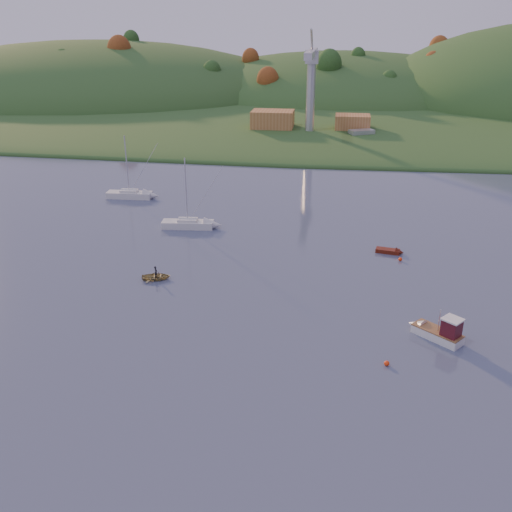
# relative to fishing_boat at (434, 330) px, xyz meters

# --- Properties ---
(ground) EXTENTS (500.00, 500.00, 0.00)m
(ground) POSITION_rel_fishing_boat_xyz_m (-20.21, -22.32, -0.83)
(ground) COLOR #364059
(ground) RESTS_ON ground
(far_shore) EXTENTS (620.00, 220.00, 1.50)m
(far_shore) POSITION_rel_fishing_boat_xyz_m (-20.21, 207.68, -0.83)
(far_shore) COLOR #294F1F
(far_shore) RESTS_ON ground
(shore_slope) EXTENTS (640.00, 150.00, 7.00)m
(shore_slope) POSITION_rel_fishing_boat_xyz_m (-20.21, 142.68, -0.83)
(shore_slope) COLOR #294F1F
(shore_slope) RESTS_ON ground
(hill_left) EXTENTS (170.00, 140.00, 44.00)m
(hill_left) POSITION_rel_fishing_boat_xyz_m (-110.21, 177.68, -0.83)
(hill_left) COLOR #294F1F
(hill_left) RESTS_ON ground
(hill_center) EXTENTS (140.00, 120.00, 36.00)m
(hill_center) POSITION_rel_fishing_boat_xyz_m (-10.21, 187.68, -0.83)
(hill_center) COLOR #294F1F
(hill_center) RESTS_ON ground
(hillside_trees) EXTENTS (280.00, 50.00, 32.00)m
(hillside_trees) POSITION_rel_fishing_boat_xyz_m (-20.21, 162.68, -0.83)
(hillside_trees) COLOR #1E4017
(hillside_trees) RESTS_ON ground
(wharf) EXTENTS (42.00, 16.00, 2.40)m
(wharf) POSITION_rel_fishing_boat_xyz_m (-15.21, 99.68, 0.37)
(wharf) COLOR slate
(wharf) RESTS_ON ground
(shed_west) EXTENTS (11.00, 8.00, 4.80)m
(shed_west) POSITION_rel_fishing_boat_xyz_m (-28.21, 100.68, 3.97)
(shed_west) COLOR #A66937
(shed_west) RESTS_ON wharf
(shed_east) EXTENTS (9.00, 7.00, 4.00)m
(shed_east) POSITION_rel_fishing_boat_xyz_m (-7.21, 101.68, 3.57)
(shed_east) COLOR #A66937
(shed_east) RESTS_ON wharf
(dock_crane) EXTENTS (3.20, 28.00, 20.30)m
(dock_crane) POSITION_rel_fishing_boat_xyz_m (-18.21, 96.08, 16.35)
(dock_crane) COLOR #B7B7BC
(dock_crane) RESTS_ON wharf
(fishing_boat) EXTENTS (5.67, 5.15, 3.74)m
(fishing_boat) POSITION_rel_fishing_boat_xyz_m (0.00, 0.00, 0.00)
(fishing_boat) COLOR silver
(fishing_boat) RESTS_ON ground
(sailboat_near) EXTENTS (8.11, 2.72, 11.12)m
(sailboat_near) POSITION_rel_fishing_boat_xyz_m (-47.01, 41.90, -0.10)
(sailboat_near) COLOR silver
(sailboat_near) RESTS_ON ground
(sailboat_far) EXTENTS (7.99, 3.01, 10.84)m
(sailboat_far) POSITION_rel_fishing_boat_xyz_m (-32.71, 28.07, -0.12)
(sailboat_far) COLOR silver
(sailboat_far) RESTS_ON ground
(canoe) EXTENTS (4.01, 3.30, 0.72)m
(canoe) POSITION_rel_fishing_boat_xyz_m (-31.83, 9.30, -0.47)
(canoe) COLOR tan
(canoe) RESTS_ON ground
(paddler) EXTENTS (0.49, 0.62, 1.49)m
(paddler) POSITION_rel_fishing_boat_xyz_m (-31.83, 9.30, -0.08)
(paddler) COLOR black
(paddler) RESTS_ON ground
(red_tender) EXTENTS (3.94, 1.97, 1.28)m
(red_tender) POSITION_rel_fishing_boat_xyz_m (-2.32, 22.06, -0.56)
(red_tender) COLOR #53180B
(red_tender) RESTS_ON ground
(work_vessel) EXTENTS (15.07, 10.59, 3.66)m
(work_vessel) POSITION_rel_fishing_boat_xyz_m (-4.91, 95.68, 0.48)
(work_vessel) COLOR slate
(work_vessel) RESTS_ON ground
(buoy_0) EXTENTS (0.50, 0.50, 0.50)m
(buoy_0) POSITION_rel_fishing_boat_xyz_m (-5.01, -5.91, -0.58)
(buoy_0) COLOR #FA360D
(buoy_0) RESTS_ON ground
(buoy_1) EXTENTS (0.50, 0.50, 0.50)m
(buoy_1) POSITION_rel_fishing_boat_xyz_m (-1.59, 19.50, -0.58)
(buoy_1) COLOR #FA360D
(buoy_1) RESTS_ON ground
(buoy_2) EXTENTS (0.50, 0.50, 0.50)m
(buoy_2) POSITION_rel_fishing_boat_xyz_m (-43.28, 42.18, -0.58)
(buoy_2) COLOR #FA360D
(buoy_2) RESTS_ON ground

